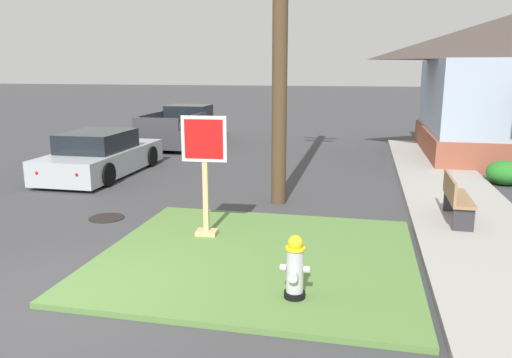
% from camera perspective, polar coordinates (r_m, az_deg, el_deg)
% --- Properties ---
extents(ground_plane, '(160.00, 160.00, 0.00)m').
position_cam_1_polar(ground_plane, '(7.10, -20.91, -12.87)').
color(ground_plane, '#3D3D3F').
extents(grass_corner_patch, '(4.89, 4.50, 0.08)m').
position_cam_1_polar(grass_corner_patch, '(7.96, 0.16, -8.88)').
color(grass_corner_patch, '#567F3D').
rests_on(grass_corner_patch, ground).
extents(sidewalk_strip, '(2.20, 17.77, 0.12)m').
position_cam_1_polar(sidewalk_strip, '(12.22, 21.76, -2.01)').
color(sidewalk_strip, '#9E9B93').
rests_on(sidewalk_strip, ground).
extents(fire_hydrant, '(0.38, 0.34, 0.84)m').
position_cam_1_polar(fire_hydrant, '(6.41, 4.50, -10.25)').
color(fire_hydrant, black).
rests_on(fire_hydrant, grass_corner_patch).
extents(stop_sign, '(0.78, 0.30, 2.10)m').
position_cam_1_polar(stop_sign, '(8.57, -5.86, 0.19)').
color(stop_sign, tan).
rests_on(stop_sign, grass_corner_patch).
extents(manhole_cover, '(0.70, 0.70, 0.02)m').
position_cam_1_polar(manhole_cover, '(10.46, -16.78, -4.30)').
color(manhole_cover, black).
rests_on(manhole_cover, ground).
extents(parked_sedan_silver, '(1.94, 4.49, 1.25)m').
position_cam_1_polar(parked_sedan_silver, '(14.66, -17.34, 2.57)').
color(parked_sedan_silver, '#ADB2B7').
rests_on(parked_sedan_silver, ground).
extents(pickup_truck_charcoal, '(2.04, 5.32, 1.48)m').
position_cam_1_polar(pickup_truck_charcoal, '(20.11, -8.34, 5.81)').
color(pickup_truck_charcoal, '#38383D').
rests_on(pickup_truck_charcoal, ground).
extents(street_bench, '(0.43, 1.46, 0.85)m').
position_cam_1_polar(street_bench, '(10.10, 21.96, -1.90)').
color(street_bench, '#93704C').
rests_on(street_bench, sidewalk_strip).
extents(shrub_near_porch, '(0.90, 0.90, 0.63)m').
position_cam_1_polar(shrub_near_porch, '(14.32, 26.67, 0.64)').
color(shrub_near_porch, '#267424').
rests_on(shrub_near_porch, ground).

